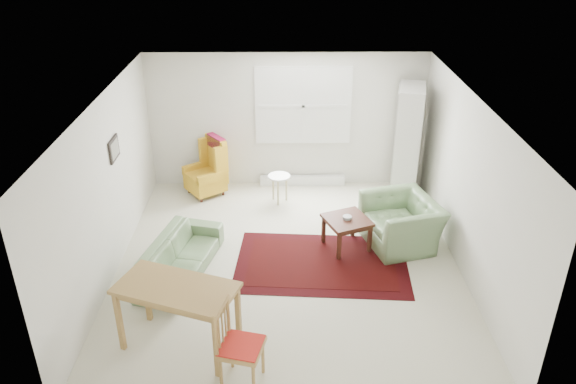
{
  "coord_description": "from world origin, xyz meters",
  "views": [
    {
      "loc": [
        -0.08,
        -6.92,
        4.73
      ],
      "look_at": [
        0.0,
        0.3,
        1.05
      ],
      "focal_mm": 35.0,
      "sensor_mm": 36.0,
      "label": 1
    }
  ],
  "objects_px": {
    "cabinet": "(407,144)",
    "coffee_table": "(346,233)",
    "stool": "(279,188)",
    "wingback_chair": "(204,167)",
    "desk": "(179,317)",
    "sofa": "(180,250)",
    "desk_chair": "(241,345)",
    "armchair": "(402,218)"
  },
  "relations": [
    {
      "from": "wingback_chair",
      "to": "desk",
      "type": "height_order",
      "value": "wingback_chair"
    },
    {
      "from": "desk",
      "to": "desk_chair",
      "type": "xyz_separation_m",
      "value": [
        0.77,
        -0.58,
        0.08
      ]
    },
    {
      "from": "cabinet",
      "to": "desk",
      "type": "height_order",
      "value": "cabinet"
    },
    {
      "from": "sofa",
      "to": "stool",
      "type": "relative_size",
      "value": 3.44
    },
    {
      "from": "wingback_chair",
      "to": "coffee_table",
      "type": "bearing_deg",
      "value": 15.73
    },
    {
      "from": "armchair",
      "to": "desk",
      "type": "relative_size",
      "value": 0.83
    },
    {
      "from": "coffee_table",
      "to": "wingback_chair",
      "type": "bearing_deg",
      "value": 142.34
    },
    {
      "from": "wingback_chair",
      "to": "stool",
      "type": "distance_m",
      "value": 1.42
    },
    {
      "from": "armchair",
      "to": "desk",
      "type": "distance_m",
      "value": 3.82
    },
    {
      "from": "stool",
      "to": "coffee_table",
      "type": "bearing_deg",
      "value": -55.79
    },
    {
      "from": "sofa",
      "to": "wingback_chair",
      "type": "distance_m",
      "value": 2.48
    },
    {
      "from": "wingback_chair",
      "to": "desk",
      "type": "relative_size",
      "value": 0.78
    },
    {
      "from": "desk",
      "to": "cabinet",
      "type": "bearing_deg",
      "value": 48.59
    },
    {
      "from": "coffee_table",
      "to": "desk_chair",
      "type": "bearing_deg",
      "value": -117.45
    },
    {
      "from": "coffee_table",
      "to": "cabinet",
      "type": "distance_m",
      "value": 2.21
    },
    {
      "from": "armchair",
      "to": "sofa",
      "type": "bearing_deg",
      "value": -93.16
    },
    {
      "from": "sofa",
      "to": "cabinet",
      "type": "height_order",
      "value": "cabinet"
    },
    {
      "from": "coffee_table",
      "to": "desk_chair",
      "type": "xyz_separation_m",
      "value": [
        -1.43,
        -2.75,
        0.26
      ]
    },
    {
      "from": "coffee_table",
      "to": "desk",
      "type": "distance_m",
      "value": 3.1
    },
    {
      "from": "sofa",
      "to": "coffee_table",
      "type": "xyz_separation_m",
      "value": [
        2.45,
        0.63,
        -0.11
      ]
    },
    {
      "from": "wingback_chair",
      "to": "stool",
      "type": "relative_size",
      "value": 2.06
    },
    {
      "from": "sofa",
      "to": "armchair",
      "type": "xyz_separation_m",
      "value": [
        3.31,
        0.74,
        0.08
      ]
    },
    {
      "from": "sofa",
      "to": "wingback_chair",
      "type": "xyz_separation_m",
      "value": [
        0.06,
        2.47,
        0.17
      ]
    },
    {
      "from": "coffee_table",
      "to": "armchair",
      "type": "bearing_deg",
      "value": 7.87
    },
    {
      "from": "wingback_chair",
      "to": "stool",
      "type": "height_order",
      "value": "wingback_chair"
    },
    {
      "from": "wingback_chair",
      "to": "coffee_table",
      "type": "height_order",
      "value": "wingback_chair"
    },
    {
      "from": "wingback_chair",
      "to": "desk",
      "type": "distance_m",
      "value": 4.02
    },
    {
      "from": "desk",
      "to": "desk_chair",
      "type": "height_order",
      "value": "desk_chair"
    },
    {
      "from": "sofa",
      "to": "desk",
      "type": "bearing_deg",
      "value": -157.05
    },
    {
      "from": "coffee_table",
      "to": "stool",
      "type": "height_order",
      "value": "stool"
    },
    {
      "from": "desk_chair",
      "to": "stool",
      "type": "bearing_deg",
      "value": 8.92
    },
    {
      "from": "sofa",
      "to": "desk_chair",
      "type": "distance_m",
      "value": 2.37
    },
    {
      "from": "stool",
      "to": "desk_chair",
      "type": "distance_m",
      "value": 4.31
    },
    {
      "from": "wingback_chair",
      "to": "stool",
      "type": "xyz_separation_m",
      "value": [
        1.35,
        -0.32,
        -0.28
      ]
    },
    {
      "from": "sofa",
      "to": "wingback_chair",
      "type": "height_order",
      "value": "wingback_chair"
    },
    {
      "from": "wingback_chair",
      "to": "desk_chair",
      "type": "relative_size",
      "value": 1.04
    },
    {
      "from": "armchair",
      "to": "cabinet",
      "type": "distance_m",
      "value": 1.71
    },
    {
      "from": "stool",
      "to": "desk",
      "type": "xyz_separation_m",
      "value": [
        -1.16,
        -3.7,
        0.17
      ]
    },
    {
      "from": "sofa",
      "to": "stool",
      "type": "bearing_deg",
      "value": -19.6
    },
    {
      "from": "cabinet",
      "to": "coffee_table",
      "type": "bearing_deg",
      "value": -112.58
    },
    {
      "from": "wingback_chair",
      "to": "coffee_table",
      "type": "relative_size",
      "value": 1.72
    },
    {
      "from": "desk",
      "to": "desk_chair",
      "type": "distance_m",
      "value": 0.97
    }
  ]
}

